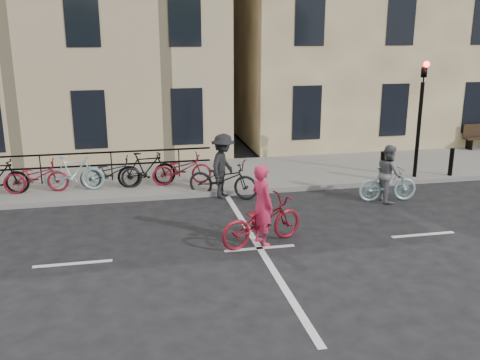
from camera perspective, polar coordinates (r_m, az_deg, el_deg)
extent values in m
plane|color=black|center=(12.00, 2.10, -7.30)|extent=(120.00, 120.00, 0.00)
cube|color=slate|center=(17.38, -15.72, -0.29)|extent=(46.00, 4.00, 0.15)
cylinder|color=black|center=(17.75, 18.50, 5.03)|extent=(0.12, 0.12, 3.00)
imported|color=black|center=(17.53, 19.06, 11.30)|extent=(0.15, 0.18, 0.90)
sphere|color=#FF0C05|center=(17.42, 19.29, 11.59)|extent=(0.18, 0.18, 0.18)
cylinder|color=black|center=(17.31, 14.93, 1.50)|extent=(0.14, 0.14, 0.90)
cylinder|color=black|center=(18.50, 21.59, 1.81)|extent=(0.14, 0.14, 0.90)
cube|color=black|center=(22.96, 23.24, 3.52)|extent=(0.06, 0.38, 0.40)
cube|color=black|center=(17.18, -17.03, 1.32)|extent=(8.30, 0.04, 0.95)
imported|color=maroon|center=(16.45, -20.92, 0.34)|extent=(1.80, 0.63, 0.95)
imported|color=#91B9BE|center=(16.30, -17.30, 0.72)|extent=(1.75, 0.49, 1.05)
imported|color=black|center=(16.24, -13.60, 0.75)|extent=(1.80, 0.63, 0.95)
imported|color=black|center=(16.22, -9.91, 1.13)|extent=(1.75, 0.49, 1.05)
imported|color=maroon|center=(16.30, -6.22, 1.16)|extent=(1.80, 0.63, 0.95)
imported|color=maroon|center=(12.06, 2.35, -4.39)|extent=(2.20, 1.40, 1.09)
imported|color=#CD244D|center=(11.93, 2.37, -2.67)|extent=(0.65, 0.79, 1.85)
imported|color=#91B9BE|center=(15.63, 15.49, -0.41)|extent=(1.72, 0.62, 1.01)
imported|color=slate|center=(15.55, 15.57, 0.68)|extent=(0.68, 0.84, 1.63)
imported|color=black|center=(15.40, -1.81, 0.11)|extent=(2.18, 1.68, 1.10)
imported|color=black|center=(15.30, -1.82, 1.49)|extent=(1.20, 1.39, 1.87)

